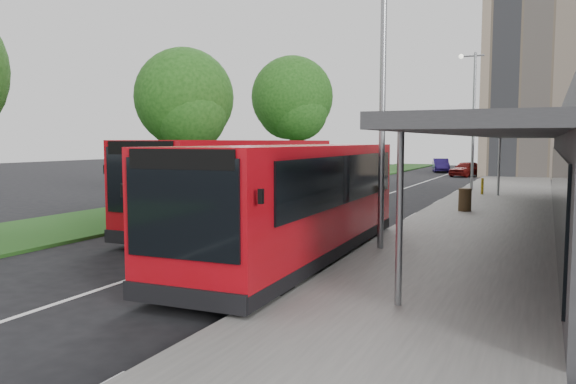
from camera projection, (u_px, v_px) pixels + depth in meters
name	position (u px, v px, depth m)	size (l,w,h in m)	color
ground	(207.00, 254.00, 15.03)	(120.00, 120.00, 0.00)	black
pavement	(501.00, 195.00, 30.61)	(5.00, 80.00, 0.15)	slate
grass_verge	(286.00, 187.00, 36.03)	(5.00, 80.00, 0.10)	#1C4E19
lane_centre_line	(369.00, 200.00, 28.60)	(0.12, 70.00, 0.01)	silver
kerb_dashes	(448.00, 196.00, 30.84)	(0.12, 56.00, 0.01)	silver
tree_mid	(185.00, 105.00, 25.72)	(4.54, 4.54, 7.26)	#372616
tree_far	(292.00, 103.00, 36.50)	(5.30, 5.30, 8.53)	#372616
lamp_post_near	(380.00, 76.00, 14.70)	(1.44, 0.28, 8.00)	gray
lamp_post_far	(472.00, 112.00, 32.78)	(1.44, 0.28, 8.00)	gray
bus_main	(296.00, 202.00, 14.04)	(2.99, 10.38, 2.91)	#AF0914
bus_second	(241.00, 183.00, 19.67)	(2.92, 10.77, 3.04)	#AF0914
litter_bin	(465.00, 200.00, 23.02)	(0.52, 0.52, 0.93)	#362716
bollard	(482.00, 186.00, 30.25)	(0.14, 0.14, 0.88)	yellow
car_near	(466.00, 169.00, 47.93)	(1.56, 3.88, 1.32)	#630F0E
car_far	(441.00, 165.00, 54.78)	(1.40, 4.01, 1.32)	navy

